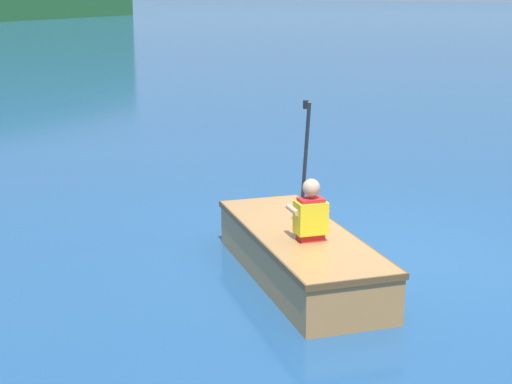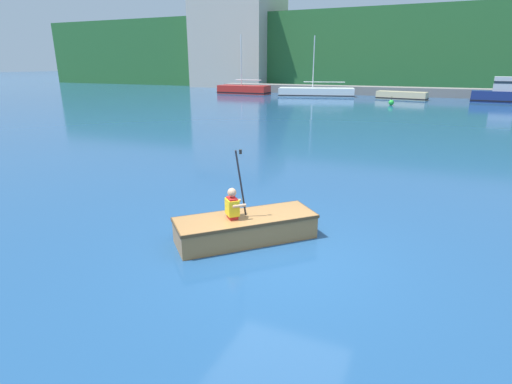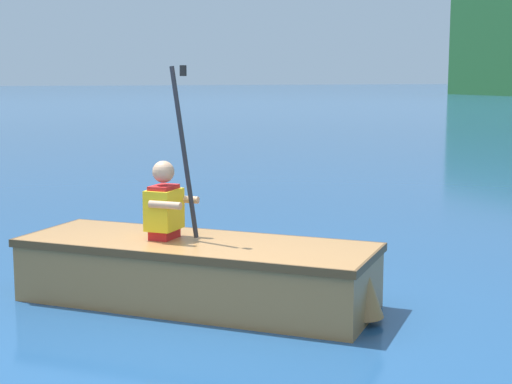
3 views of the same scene
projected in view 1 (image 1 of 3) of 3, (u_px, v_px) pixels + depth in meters
The scene contains 3 objects.
ground_plane at pixel (378, 259), 8.48m from camera, with size 300.00×300.00×0.00m, color navy.
rowboat_foreground at pixel (299, 251), 7.89m from camera, with size 2.61×2.62×0.49m.
person_paddler at pixel (310, 212), 7.49m from camera, with size 0.46×0.46×1.33m.
Camera 1 is at (-7.71, -2.56, 2.86)m, focal length 55.00 mm.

